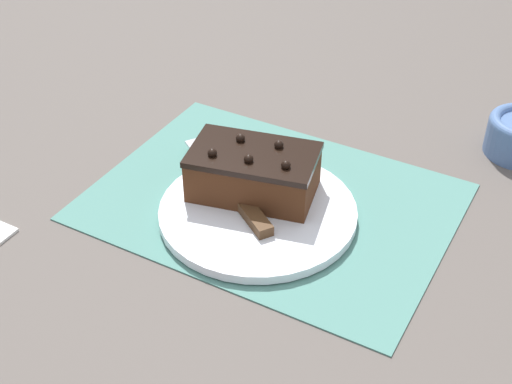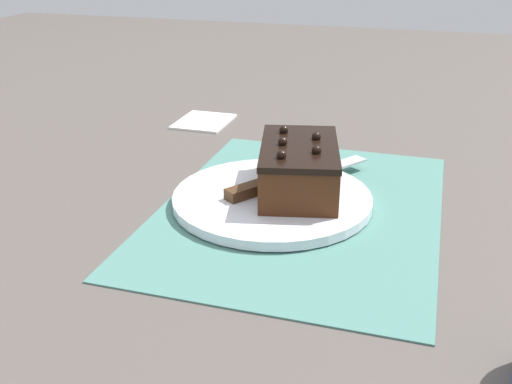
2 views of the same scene
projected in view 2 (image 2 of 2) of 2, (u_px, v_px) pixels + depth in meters
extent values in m
plane|color=#544C47|center=(301.00, 209.00, 0.75)|extent=(3.00, 3.00, 0.00)
cube|color=slate|center=(301.00, 208.00, 0.75)|extent=(0.46, 0.34, 0.00)
cylinder|color=white|center=(273.00, 197.00, 0.76)|extent=(0.25, 0.25, 0.01)
cube|color=#472614|center=(299.00, 171.00, 0.76)|extent=(0.17, 0.13, 0.05)
cube|color=black|center=(300.00, 148.00, 0.75)|extent=(0.18, 0.13, 0.01)
sphere|color=black|center=(281.00, 155.00, 0.70)|extent=(0.01, 0.01, 0.01)
sphere|color=black|center=(317.00, 149.00, 0.72)|extent=(0.01, 0.01, 0.01)
sphere|color=black|center=(283.00, 142.00, 0.74)|extent=(0.01, 0.01, 0.01)
sphere|color=black|center=(316.00, 136.00, 0.76)|extent=(0.01, 0.01, 0.01)
sphere|color=black|center=(284.00, 130.00, 0.79)|extent=(0.01, 0.01, 0.01)
cube|color=#472D19|center=(253.00, 189.00, 0.76)|extent=(0.07, 0.06, 0.01)
cube|color=#B7BABF|center=(321.00, 171.00, 0.83)|extent=(0.15, 0.11, 0.00)
cube|color=white|center=(204.00, 120.00, 1.08)|extent=(0.11, 0.09, 0.01)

